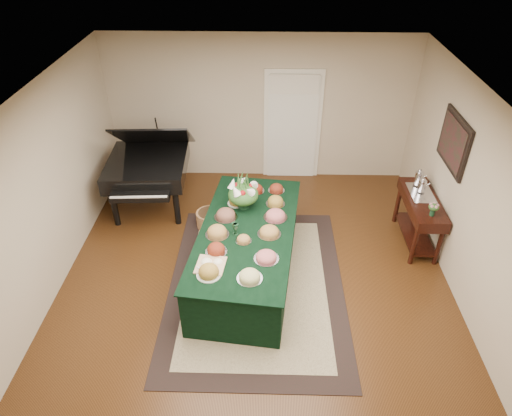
{
  "coord_description": "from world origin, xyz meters",
  "views": [
    {
      "loc": [
        0.13,
        -4.79,
        4.6
      ],
      "look_at": [
        0.0,
        0.3,
        1.05
      ],
      "focal_mm": 32.0,
      "sensor_mm": 36.0,
      "label": 1
    }
  ],
  "objects_px": {
    "grand_piano": "(148,166)",
    "mahogany_sideboard": "(421,209)",
    "floral_centerpiece": "(243,191)",
    "buffet_table": "(247,251)"
  },
  "relations": [
    {
      "from": "floral_centerpiece",
      "to": "grand_piano",
      "type": "xyz_separation_m",
      "value": [
        -1.67,
        1.12,
        -0.25
      ]
    },
    {
      "from": "buffet_table",
      "to": "mahogany_sideboard",
      "type": "height_order",
      "value": "mahogany_sideboard"
    },
    {
      "from": "grand_piano",
      "to": "mahogany_sideboard",
      "type": "xyz_separation_m",
      "value": [
        4.36,
        -0.88,
        -0.18
      ]
    },
    {
      "from": "grand_piano",
      "to": "mahogany_sideboard",
      "type": "bearing_deg",
      "value": -11.45
    },
    {
      "from": "buffet_table",
      "to": "mahogany_sideboard",
      "type": "xyz_separation_m",
      "value": [
        2.61,
        0.78,
        0.23
      ]
    },
    {
      "from": "grand_piano",
      "to": "floral_centerpiece",
      "type": "bearing_deg",
      "value": -33.97
    },
    {
      "from": "floral_centerpiece",
      "to": "mahogany_sideboard",
      "type": "distance_m",
      "value": 2.73
    },
    {
      "from": "floral_centerpiece",
      "to": "mahogany_sideboard",
      "type": "height_order",
      "value": "floral_centerpiece"
    },
    {
      "from": "floral_centerpiece",
      "to": "grand_piano",
      "type": "distance_m",
      "value": 2.02
    },
    {
      "from": "grand_piano",
      "to": "mahogany_sideboard",
      "type": "relative_size",
      "value": 1.31
    }
  ]
}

